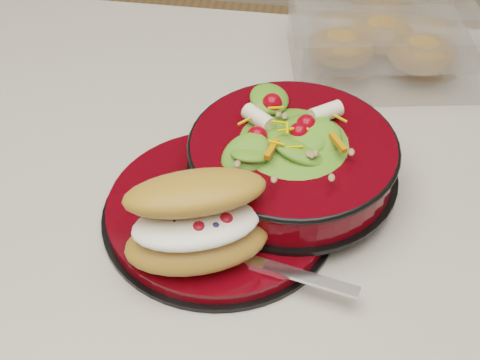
# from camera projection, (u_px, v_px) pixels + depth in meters

# --- Properties ---
(dinner_plate) EXTENTS (0.26, 0.26, 0.02)m
(dinner_plate) POSITION_uv_depth(u_px,v_px,m) (220.00, 210.00, 0.74)
(dinner_plate) COLOR black
(dinner_plate) RESTS_ON island_counter
(salad_bowl) EXTENTS (0.24, 0.24, 0.10)m
(salad_bowl) POSITION_uv_depth(u_px,v_px,m) (293.00, 151.00, 0.74)
(salad_bowl) COLOR black
(salad_bowl) RESTS_ON dinner_plate
(croissant) EXTENTS (0.16, 0.14, 0.09)m
(croissant) POSITION_uv_depth(u_px,v_px,m) (197.00, 222.00, 0.66)
(croissant) COLOR #A87333
(croissant) RESTS_ON dinner_plate
(fork) EXTENTS (0.18, 0.06, 0.00)m
(fork) POSITION_uv_depth(u_px,v_px,m) (264.00, 264.00, 0.67)
(fork) COLOR silver
(fork) RESTS_ON dinner_plate
(pastry_box) EXTENTS (0.28, 0.22, 0.09)m
(pastry_box) POSITION_uv_depth(u_px,v_px,m) (382.00, 41.00, 0.93)
(pastry_box) COLOR white
(pastry_box) RESTS_ON island_counter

